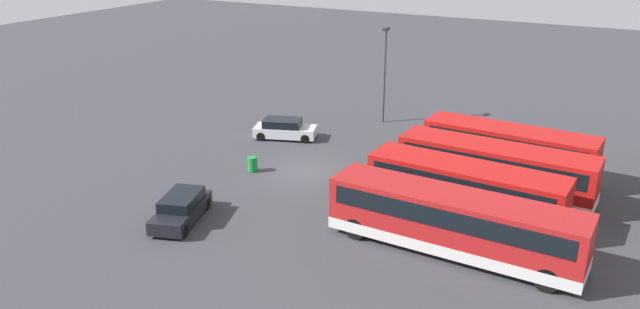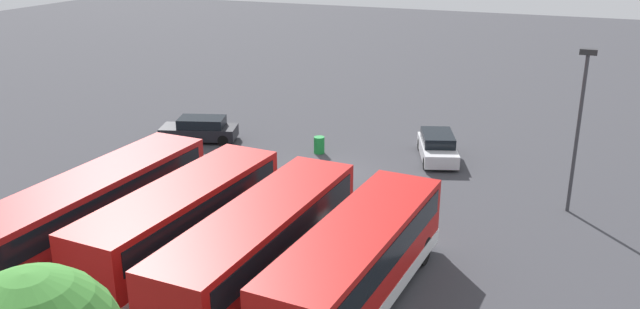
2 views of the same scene
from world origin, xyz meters
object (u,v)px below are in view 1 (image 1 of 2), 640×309
(bus_single_deck_fourth, at_px, (454,221))
(waste_bin_yellow, at_px, (253,164))
(lamp_post_tall, at_px, (385,67))
(bus_single_deck_second, at_px, (495,168))
(bus_single_deck_near_end, at_px, (509,149))
(car_small_green, at_px, (181,208))
(bus_single_deck_third, at_px, (465,189))
(car_hatchback_silver, at_px, (284,129))

(bus_single_deck_fourth, relative_size, waste_bin_yellow, 12.66)
(lamp_post_tall, bearing_deg, bus_single_deck_second, 48.01)
(bus_single_deck_near_end, distance_m, lamp_post_tall, 12.84)
(bus_single_deck_fourth, distance_m, car_small_green, 13.83)
(bus_single_deck_third, relative_size, car_small_green, 2.17)
(lamp_post_tall, bearing_deg, car_hatchback_silver, -33.86)
(bus_single_deck_third, bearing_deg, waste_bin_yellow, -90.49)
(bus_single_deck_third, bearing_deg, car_small_green, -60.31)
(bus_single_deck_third, bearing_deg, car_hatchback_silver, -113.43)
(bus_single_deck_fourth, xyz_separation_m, waste_bin_yellow, (-3.96, -13.96, -1.15))
(car_hatchback_silver, bearing_deg, waste_bin_yellow, 13.73)
(bus_single_deck_second, xyz_separation_m, car_hatchback_silver, (-2.81, -15.61, -0.92))
(lamp_post_tall, bearing_deg, bus_single_deck_fourth, 31.95)
(bus_single_deck_second, distance_m, car_small_green, 17.38)
(bus_single_deck_near_end, height_order, waste_bin_yellow, bus_single_deck_near_end)
(bus_single_deck_fourth, bearing_deg, car_small_green, -75.52)
(bus_single_deck_near_end, distance_m, bus_single_deck_second, 3.58)
(bus_single_deck_fourth, xyz_separation_m, lamp_post_tall, (-17.34, -10.81, 2.71))
(bus_single_deck_second, bearing_deg, car_small_green, -50.81)
(bus_single_deck_second, xyz_separation_m, lamp_post_tall, (-9.82, -10.91, 2.71))
(bus_single_deck_second, bearing_deg, car_hatchback_silver, -100.22)
(bus_single_deck_near_end, distance_m, car_small_green, 19.82)
(car_hatchback_silver, distance_m, lamp_post_tall, 9.18)
(bus_single_deck_second, relative_size, lamp_post_tall, 1.50)
(bus_single_deck_near_end, relative_size, car_hatchback_silver, 2.20)
(car_hatchback_silver, relative_size, car_small_green, 0.99)
(bus_single_deck_second, relative_size, waste_bin_yellow, 11.60)
(bus_single_deck_third, relative_size, car_hatchback_silver, 2.19)
(bus_single_deck_fourth, height_order, lamp_post_tall, lamp_post_tall)
(bus_single_deck_third, height_order, bus_single_deck_fourth, same)
(waste_bin_yellow, bearing_deg, car_small_green, 4.61)
(bus_single_deck_near_end, bearing_deg, waste_bin_yellow, -63.06)
(lamp_post_tall, bearing_deg, waste_bin_yellow, -13.23)
(car_small_green, distance_m, waste_bin_yellow, 7.44)
(bus_single_deck_third, xyz_separation_m, lamp_post_tall, (-13.49, -10.26, 2.71))
(bus_single_deck_third, bearing_deg, bus_single_deck_fourth, 8.21)
(bus_single_deck_near_end, xyz_separation_m, lamp_post_tall, (-6.24, -10.89, 2.71))
(car_small_green, bearing_deg, bus_single_deck_near_end, 137.28)
(bus_single_deck_fourth, bearing_deg, car_hatchback_silver, -123.67)
(bus_single_deck_third, distance_m, car_small_green, 14.77)
(bus_single_deck_near_end, relative_size, waste_bin_yellow, 11.00)
(car_small_green, relative_size, waste_bin_yellow, 5.02)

